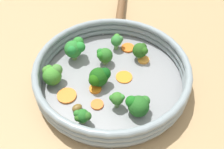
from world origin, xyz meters
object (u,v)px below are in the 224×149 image
Objects in this scene: carrot_slice_3 at (95,89)px; broccoli_floret_6 at (138,105)px; carrot_slice_4 at (143,60)px; mushroom_piece_0 at (77,108)px; broccoli_floret_1 at (76,48)px; broccoli_floret_5 at (82,116)px; broccoli_floret_3 at (104,55)px; carrot_slice_6 at (128,48)px; broccoli_floret_7 at (52,74)px; broccoli_floret_0 at (141,50)px; carrot_slice_5 at (124,77)px; carrot_slice_0 at (67,96)px; carrot_slice_1 at (97,104)px; broccoli_floret_8 at (99,77)px; carrot_slice_2 at (101,77)px; broccoli_floret_4 at (117,40)px; broccoli_floret_2 at (117,99)px; skillet at (112,81)px.

carrot_slice_3 is 0.56× the size of broccoli_floret_6.
carrot_slice_4 is (0.15, -0.04, -0.00)m from carrot_slice_3.
mushroom_piece_0 is at bearing -177.42° from carrot_slice_3.
broccoli_floret_1 is 1.48× the size of broccoli_floret_5.
broccoli_floret_3 is (0.03, -0.07, -0.01)m from broccoli_floret_1.
broccoli_floret_1 reaches higher than carrot_slice_6.
mushroom_piece_0 is (-0.07, 0.11, -0.02)m from broccoli_floret_6.
broccoli_floret_7 is 2.20× the size of mushroom_piece_0.
carrot_slice_5 is at bearing -177.06° from broccoli_floret_0.
carrot_slice_0 reaches higher than carrot_slice_5.
carrot_slice_3 is 0.12m from broccoli_floret_1.
broccoli_floret_6 is (0.04, -0.08, 0.02)m from carrot_slice_1.
carrot_slice_4 is 0.08m from carrot_slice_5.
broccoli_floret_1 is at bearing 122.13° from carrot_slice_4.
broccoli_floret_8 is at bearing 148.11° from carrot_slice_5.
broccoli_floret_1 is at bearing 7.32° from broccoli_floret_7.
mushroom_piece_0 is at bearing -106.04° from broccoli_floret_7.
broccoli_floret_6 reaches higher than carrot_slice_2.
carrot_slice_3 reaches higher than carrot_slice_2.
broccoli_floret_6 is (-0.07, -0.08, 0.02)m from carrot_slice_5.
broccoli_floret_8 is (0.05, 0.03, 0.03)m from carrot_slice_1.
broccoli_floret_8 is at bearing -58.99° from broccoli_floret_7.
broccoli_floret_1 reaches higher than broccoli_floret_5.
broccoli_floret_4 is (0.15, 0.04, 0.02)m from carrot_slice_3.
broccoli_floret_5 reaches higher than carrot_slice_2.
broccoli_floret_7 is at bearing 100.62° from broccoli_floret_2.
broccoli_floret_0 is 1.25× the size of broccoli_floret_5.
mushroom_piece_0 is (-0.22, 0.03, -0.02)m from broccoli_floret_0.
broccoli_floret_6 is at bearing -74.36° from broccoli_floret_2.
broccoli_floret_2 is at bearing -136.79° from skillet.
carrot_slice_3 is 0.67× the size of broccoli_floret_2.
carrot_slice_2 is 0.05m from broccoli_floret_3.
broccoli_floret_1 is at bearing 86.90° from skillet.
carrot_slice_4 is 0.58× the size of broccoli_floret_7.
carrot_slice_0 is 0.79× the size of broccoli_floret_1.
broccoli_floret_8 reaches higher than broccoli_floret_0.
carrot_slice_6 is 0.79× the size of broccoli_floret_3.
mushroom_piece_0 is at bearing -177.32° from broccoli_floret_8.
carrot_slice_3 reaches higher than carrot_slice_5.
carrot_slice_1 is at bearing 113.34° from broccoli_floret_6.
mushroom_piece_0 is (-0.15, -0.04, -0.02)m from broccoli_floret_3.
broccoli_floret_5 is at bearing -179.55° from carrot_slice_5.
carrot_slice_4 is 0.14m from broccoli_floret_8.
broccoli_floret_5 is (-0.23, -0.08, -0.00)m from broccoli_floret_4.
carrot_slice_1 is 0.67× the size of broccoli_floret_2.
skillet is at bearing -93.10° from broccoli_floret_1.
mushroom_piece_0 reaches higher than carrot_slice_6.
broccoli_floret_6 is (0.06, -0.15, 0.02)m from carrot_slice_0.
carrot_slice_6 is 0.22m from broccoli_floret_7.
carrot_slice_3 is 0.15m from carrot_slice_4.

